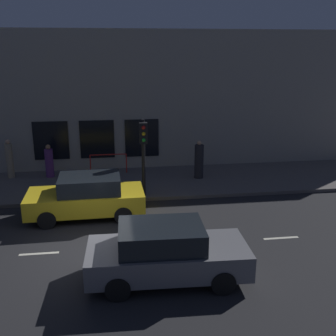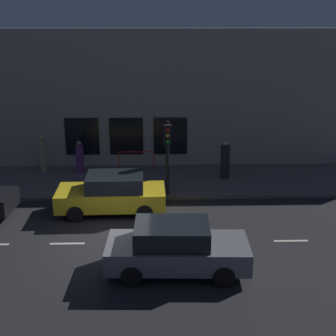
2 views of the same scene
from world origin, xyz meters
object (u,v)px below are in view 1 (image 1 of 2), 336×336
object	(u,v)px
parked_car_0	(87,196)
parked_car_1	(166,253)
pedestrian_0	(49,162)
pedestrian_2	(199,161)
pedestrian_1	(10,160)
traffic_light	(143,145)

from	to	relation	value
parked_car_0	parked_car_1	size ratio (longest dim) A/B	0.99
pedestrian_0	pedestrian_2	xyz separation A→B (m)	(-1.13, -7.02, 0.10)
pedestrian_0	pedestrian_1	size ratio (longest dim) A/B	0.85
traffic_light	parked_car_1	size ratio (longest dim) A/B	0.73
traffic_light	pedestrian_2	size ratio (longest dim) A/B	1.79
parked_car_1	pedestrian_2	bearing A→B (deg)	164.11
parked_car_1	traffic_light	bearing A→B (deg)	-177.13
parked_car_1	pedestrian_2	distance (m)	8.72
parked_car_0	pedestrian_1	world-z (taller)	pedestrian_1
parked_car_0	pedestrian_2	size ratio (longest dim) A/B	2.40
parked_car_0	pedestrian_1	size ratio (longest dim) A/B	2.32
pedestrian_1	pedestrian_0	bearing A→B (deg)	26.14
pedestrian_2	pedestrian_1	bearing A→B (deg)	-158.49
parked_car_0	parked_car_1	distance (m)	5.22
parked_car_1	pedestrian_1	distance (m)	11.40
parked_car_1	pedestrian_1	size ratio (longest dim) A/B	2.36
parked_car_0	pedestrian_2	distance (m)	6.19
pedestrian_0	pedestrian_1	bearing A→B (deg)	16.14
parked_car_1	pedestrian_1	world-z (taller)	pedestrian_1
traffic_light	pedestrian_0	world-z (taller)	traffic_light
pedestrian_2	parked_car_1	bearing A→B (deg)	-78.12
pedestrian_0	pedestrian_2	size ratio (longest dim) A/B	0.88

